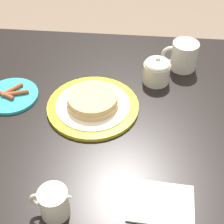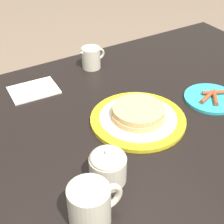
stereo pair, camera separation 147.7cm
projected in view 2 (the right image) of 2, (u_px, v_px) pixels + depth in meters
The scene contains 7 objects.
dining_table at pixel (122, 147), 1.09m from camera, with size 1.52×0.93×0.73m.
pancake_plate at pixel (138, 116), 1.02m from camera, with size 0.28×0.28×0.05m.
side_plate_bacon at pixel (211, 98), 1.12m from camera, with size 0.17×0.17×0.02m.
coffee_mug at pixel (91, 205), 0.71m from camera, with size 0.13×0.09×0.10m.
creamer_pitcher at pixel (91, 57), 1.27m from camera, with size 0.11×0.07×0.09m.
sugar_bowl at pixel (108, 166), 0.81m from camera, with size 0.09×0.09×0.10m.
napkin at pixel (34, 90), 1.16m from camera, with size 0.16×0.13×0.01m.
Camera 2 is at (-0.45, -0.68, 1.36)m, focal length 55.00 mm.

